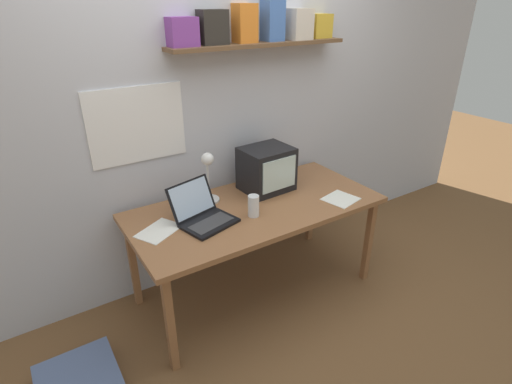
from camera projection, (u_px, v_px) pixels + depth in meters
ground_plane at (256, 289)px, 2.96m from camera, size 12.00×12.00×0.00m
back_wall at (220, 100)px, 2.74m from camera, size 5.60×0.24×2.60m
corner_desk at (256, 213)px, 2.68m from camera, size 1.67×0.79×0.70m
crt_monitor at (267, 169)px, 2.82m from camera, size 0.36×0.31×0.31m
laptop at (202, 212)px, 2.45m from camera, size 0.39×0.39×0.23m
desk_lamp at (208, 175)px, 2.60m from camera, size 0.14×0.16×0.36m
juice_glass at (254, 207)px, 2.50m from camera, size 0.07×0.07×0.14m
loose_paper_near_laptop at (341, 199)px, 2.74m from camera, size 0.25×0.24×0.00m
printed_handout at (159, 231)px, 2.36m from camera, size 0.31×0.28×0.00m
floor_cushion at (79, 384)px, 2.17m from camera, size 0.41×0.41×0.11m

